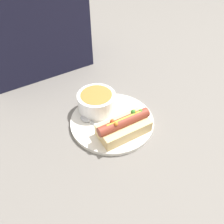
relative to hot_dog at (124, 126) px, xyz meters
name	(u,v)px	position (x,y,z in m)	size (l,w,h in m)	color
ground_plane	(112,122)	(0.00, 0.06, -0.04)	(4.00, 4.00, 0.00)	slate
dinner_plate	(112,121)	(0.00, 0.06, -0.03)	(0.26, 0.26, 0.01)	white
hot_dog	(124,126)	(0.00, 0.00, 0.00)	(0.16, 0.08, 0.07)	#E5C17F
soup_bowl	(97,101)	(-0.02, 0.13, 0.01)	(0.12, 0.12, 0.06)	white
spoon	(91,122)	(-0.06, 0.08, -0.02)	(0.07, 0.14, 0.01)	#B7B7BC
seated_diner	(27,7)	(-0.08, 0.49, 0.21)	(0.40, 0.18, 0.57)	#1E1E38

